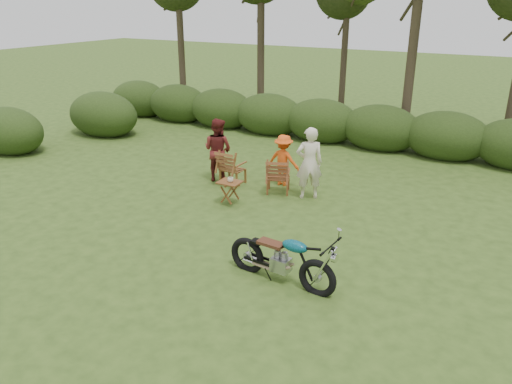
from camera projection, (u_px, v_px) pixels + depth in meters
The scene contains 10 objects.
ground at pixel (232, 274), 8.73m from camera, with size 80.00×80.00×0.00m, color #2E4717.
tree_line at pixel (414, 22), 15.03m from camera, with size 22.52×11.62×8.14m.
motorcycle at pixel (281, 281), 8.51m from camera, with size 1.93×0.74×1.10m, color #0B8299, non-canonical shape.
lawn_chair_right at pixel (278, 192), 12.37m from camera, with size 0.62×0.62×0.90m, color #5A2F16, non-canonical shape.
lawn_chair_left at pixel (233, 184), 12.95m from camera, with size 0.63×0.63×0.92m, color brown, non-canonical shape.
side_table at pixel (230, 193), 11.58m from camera, with size 0.54×0.45×0.56m, color brown, non-canonical shape.
cup at pixel (230, 180), 11.43m from camera, with size 0.14×0.14×0.11m, color beige.
adult_a at pixel (308, 197), 12.05m from camera, with size 0.63×0.42×1.74m, color beige.
adult_b at pixel (219, 180), 13.21m from camera, with size 0.81×0.63×1.66m, color maroon.
child at pixel (283, 185), 12.88m from camera, with size 0.85×0.49×1.32m, color #EF5516.
Camera 1 is at (4.08, -6.43, 4.51)m, focal length 35.00 mm.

